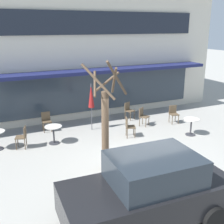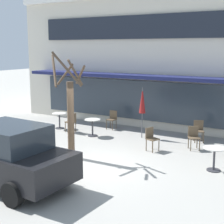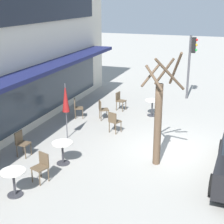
{
  "view_description": "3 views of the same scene",
  "coord_description": "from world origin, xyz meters",
  "px_view_note": "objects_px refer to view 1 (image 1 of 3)",
  "views": [
    {
      "loc": [
        -4.44,
        -7.44,
        4.68
      ],
      "look_at": [
        0.48,
        3.12,
        1.11
      ],
      "focal_mm": 45.0,
      "sensor_mm": 36.0,
      "label": 1
    },
    {
      "loc": [
        6.27,
        -8.92,
        3.89
      ],
      "look_at": [
        -0.8,
        2.93,
        1.28
      ],
      "focal_mm": 55.0,
      "sensor_mm": 36.0,
      "label": 2
    },
    {
      "loc": [
        -11.2,
        -1.63,
        5.25
      ],
      "look_at": [
        0.2,
        2.44,
        1.2
      ],
      "focal_mm": 55.0,
      "sensor_mm": 36.0,
      "label": 3
    }
  ],
  "objects_px": {
    "patio_umbrella_green_folded": "(91,96)",
    "cafe_chair_1": "(173,113)",
    "cafe_table_by_tree": "(191,124)",
    "parked_sedan": "(149,190)",
    "cafe_chair_2": "(23,136)",
    "street_tree": "(105,123)",
    "cafe_chair_4": "(143,115)",
    "cafe_chair_5": "(129,126)",
    "cafe_table_near_wall": "(54,132)",
    "cafe_chair_0": "(46,120)",
    "cafe_chair_3": "(129,109)"
  },
  "relations": [
    {
      "from": "cafe_chair_1",
      "to": "cafe_chair_5",
      "type": "relative_size",
      "value": 1.0
    },
    {
      "from": "cafe_chair_1",
      "to": "street_tree",
      "type": "xyz_separation_m",
      "value": [
        -5.02,
        -2.98,
        1.17
      ]
    },
    {
      "from": "cafe_chair_1",
      "to": "street_tree",
      "type": "distance_m",
      "value": 5.95
    },
    {
      "from": "patio_umbrella_green_folded",
      "to": "parked_sedan",
      "type": "bearing_deg",
      "value": -99.06
    },
    {
      "from": "cafe_chair_2",
      "to": "cafe_chair_3",
      "type": "relative_size",
      "value": 1.0
    },
    {
      "from": "patio_umbrella_green_folded",
      "to": "cafe_chair_4",
      "type": "distance_m",
      "value": 2.75
    },
    {
      "from": "cafe_table_by_tree",
      "to": "cafe_chair_1",
      "type": "height_order",
      "value": "cafe_chair_1"
    },
    {
      "from": "cafe_chair_0",
      "to": "street_tree",
      "type": "bearing_deg",
      "value": -77.64
    },
    {
      "from": "patio_umbrella_green_folded",
      "to": "parked_sedan",
      "type": "xyz_separation_m",
      "value": [
        -1.06,
        -6.65,
        -0.75
      ]
    },
    {
      "from": "cafe_table_by_tree",
      "to": "street_tree",
      "type": "xyz_separation_m",
      "value": [
        -4.72,
        -1.29,
        1.18
      ]
    },
    {
      "from": "cafe_chair_1",
      "to": "cafe_chair_2",
      "type": "height_order",
      "value": "same"
    },
    {
      "from": "patio_umbrella_green_folded",
      "to": "street_tree",
      "type": "height_order",
      "value": "street_tree"
    },
    {
      "from": "cafe_chair_5",
      "to": "street_tree",
      "type": "xyz_separation_m",
      "value": [
        -2.1,
        -2.25,
        1.17
      ]
    },
    {
      "from": "cafe_chair_0",
      "to": "cafe_chair_2",
      "type": "xyz_separation_m",
      "value": [
        -1.28,
        -1.55,
        0.0
      ]
    },
    {
      "from": "cafe_table_near_wall",
      "to": "cafe_table_by_tree",
      "type": "relative_size",
      "value": 1.0
    },
    {
      "from": "cafe_table_near_wall",
      "to": "cafe_chair_2",
      "type": "distance_m",
      "value": 1.22
    },
    {
      "from": "cafe_table_by_tree",
      "to": "cafe_chair_1",
      "type": "xyz_separation_m",
      "value": [
        0.3,
        1.69,
        0.01
      ]
    },
    {
      "from": "cafe_chair_1",
      "to": "parked_sedan",
      "type": "relative_size",
      "value": 0.21
    },
    {
      "from": "parked_sedan",
      "to": "cafe_table_near_wall",
      "type": "bearing_deg",
      "value": 99.33
    },
    {
      "from": "cafe_table_near_wall",
      "to": "parked_sedan",
      "type": "distance_m",
      "value": 5.88
    },
    {
      "from": "cafe_chair_0",
      "to": "cafe_chair_3",
      "type": "distance_m",
      "value": 4.26
    },
    {
      "from": "patio_umbrella_green_folded",
      "to": "cafe_chair_1",
      "type": "relative_size",
      "value": 2.47
    },
    {
      "from": "cafe_chair_3",
      "to": "cafe_chair_4",
      "type": "distance_m",
      "value": 1.18
    },
    {
      "from": "cafe_chair_1",
      "to": "patio_umbrella_green_folded",
      "type": "bearing_deg",
      "value": 168.58
    },
    {
      "from": "cafe_table_near_wall",
      "to": "cafe_chair_0",
      "type": "height_order",
      "value": "cafe_chair_0"
    },
    {
      "from": "cafe_table_by_tree",
      "to": "cafe_chair_2",
      "type": "height_order",
      "value": "cafe_chair_2"
    },
    {
      "from": "cafe_chair_5",
      "to": "cafe_chair_4",
      "type": "bearing_deg",
      "value": 37.61
    },
    {
      "from": "cafe_chair_3",
      "to": "cafe_chair_5",
      "type": "bearing_deg",
      "value": -118.03
    },
    {
      "from": "cafe_table_by_tree",
      "to": "cafe_chair_0",
      "type": "distance_m",
      "value": 6.58
    },
    {
      "from": "cafe_table_near_wall",
      "to": "cafe_chair_4",
      "type": "xyz_separation_m",
      "value": [
        4.48,
        0.34,
        0.01
      ]
    },
    {
      "from": "cafe_table_near_wall",
      "to": "patio_umbrella_green_folded",
      "type": "relative_size",
      "value": 0.35
    },
    {
      "from": "cafe_table_by_tree",
      "to": "patio_umbrella_green_folded",
      "type": "relative_size",
      "value": 0.35
    },
    {
      "from": "patio_umbrella_green_folded",
      "to": "cafe_chair_2",
      "type": "xyz_separation_m",
      "value": [
        -3.24,
        -0.8,
        -1.1
      ]
    },
    {
      "from": "cafe_chair_5",
      "to": "cafe_chair_2",
      "type": "bearing_deg",
      "value": 170.34
    },
    {
      "from": "cafe_table_near_wall",
      "to": "cafe_chair_3",
      "type": "bearing_deg",
      "value": 19.2
    },
    {
      "from": "cafe_chair_2",
      "to": "patio_umbrella_green_folded",
      "type": "bearing_deg",
      "value": 13.91
    },
    {
      "from": "cafe_chair_4",
      "to": "street_tree",
      "type": "bearing_deg",
      "value": -136.3
    },
    {
      "from": "patio_umbrella_green_folded",
      "to": "cafe_chair_3",
      "type": "bearing_deg",
      "value": 15.56
    },
    {
      "from": "cafe_table_near_wall",
      "to": "cafe_table_by_tree",
      "type": "distance_m",
      "value": 6.01
    },
    {
      "from": "cafe_chair_2",
      "to": "parked_sedan",
      "type": "bearing_deg",
      "value": -69.62
    },
    {
      "from": "cafe_chair_5",
      "to": "cafe_chair_0",
      "type": "bearing_deg",
      "value": 143.45
    },
    {
      "from": "patio_umbrella_green_folded",
      "to": "cafe_chair_4",
      "type": "bearing_deg",
      "value": -12.0
    },
    {
      "from": "cafe_chair_1",
      "to": "cafe_chair_5",
      "type": "xyz_separation_m",
      "value": [
        -2.92,
        -0.73,
        0.0
      ]
    },
    {
      "from": "cafe_chair_4",
      "to": "cafe_chair_5",
      "type": "bearing_deg",
      "value": -142.39
    },
    {
      "from": "cafe_table_by_tree",
      "to": "parked_sedan",
      "type": "xyz_separation_m",
      "value": [
        -4.83,
        -4.15,
        0.36
      ]
    },
    {
      "from": "parked_sedan",
      "to": "cafe_chair_2",
      "type": "bearing_deg",
      "value": 110.38
    },
    {
      "from": "cafe_chair_2",
      "to": "parked_sedan",
      "type": "distance_m",
      "value": 6.25
    },
    {
      "from": "patio_umbrella_green_folded",
      "to": "cafe_chair_3",
      "type": "relative_size",
      "value": 2.47
    },
    {
      "from": "cafe_table_by_tree",
      "to": "cafe_chair_5",
      "type": "bearing_deg",
      "value": 159.88
    },
    {
      "from": "cafe_chair_5",
      "to": "cafe_table_by_tree",
      "type": "bearing_deg",
      "value": -20.12
    }
  ]
}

